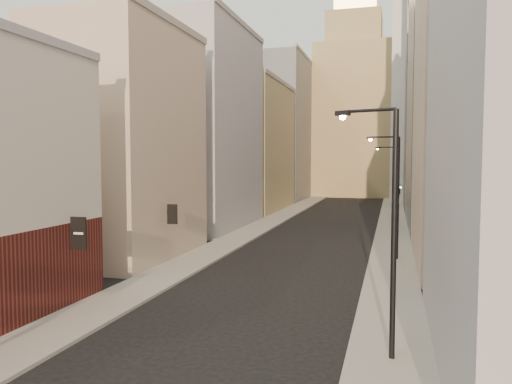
{
  "coord_description": "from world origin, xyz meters",
  "views": [
    {
      "loc": [
        6.48,
        -5.58,
        6.98
      ],
      "look_at": [
        -0.48,
        19.73,
        5.24
      ],
      "focal_mm": 35.0,
      "sensor_mm": 36.0,
      "label": 1
    }
  ],
  "objects_px": {
    "clock_tower": "(354,103)",
    "traffic_light_right": "(398,190)",
    "streetlamp_near": "(388,218)",
    "streetlamp_far": "(393,181)",
    "streetlamp_mid": "(395,190)",
    "white_tower": "(418,85)"
  },
  "relations": [
    {
      "from": "white_tower",
      "to": "traffic_light_right",
      "type": "relative_size",
      "value": 8.3
    },
    {
      "from": "streetlamp_mid",
      "to": "streetlamp_far",
      "type": "height_order",
      "value": "streetlamp_mid"
    },
    {
      "from": "clock_tower",
      "to": "streetlamp_far",
      "type": "xyz_separation_m",
      "value": [
        7.52,
        -44.53,
        -12.93
      ]
    },
    {
      "from": "streetlamp_mid",
      "to": "clock_tower",
      "type": "bearing_deg",
      "value": 95.97
    },
    {
      "from": "clock_tower",
      "to": "streetlamp_mid",
      "type": "xyz_separation_m",
      "value": [
        7.6,
        -62.46,
        -12.76
      ]
    },
    {
      "from": "traffic_light_right",
      "to": "streetlamp_near",
      "type": "bearing_deg",
      "value": 68.18
    },
    {
      "from": "streetlamp_mid",
      "to": "traffic_light_right",
      "type": "bearing_deg",
      "value": 87.57
    },
    {
      "from": "clock_tower",
      "to": "streetlamp_far",
      "type": "height_order",
      "value": "clock_tower"
    },
    {
      "from": "streetlamp_mid",
      "to": "traffic_light_right",
      "type": "height_order",
      "value": "streetlamp_mid"
    },
    {
      "from": "traffic_light_right",
      "to": "white_tower",
      "type": "bearing_deg",
      "value": -115.88
    },
    {
      "from": "clock_tower",
      "to": "streetlamp_near",
      "type": "relative_size",
      "value": 5.16
    },
    {
      "from": "clock_tower",
      "to": "white_tower",
      "type": "relative_size",
      "value": 1.08
    },
    {
      "from": "white_tower",
      "to": "streetlamp_far",
      "type": "distance_m",
      "value": 33.73
    },
    {
      "from": "traffic_light_right",
      "to": "streetlamp_mid",
      "type": "bearing_deg",
      "value": 67.87
    },
    {
      "from": "streetlamp_mid",
      "to": "streetlamp_far",
      "type": "bearing_deg",
      "value": 89.3
    },
    {
      "from": "clock_tower",
      "to": "traffic_light_right",
      "type": "xyz_separation_m",
      "value": [
        8.0,
        -46.98,
        -13.72
      ]
    },
    {
      "from": "traffic_light_right",
      "to": "clock_tower",
      "type": "bearing_deg",
      "value": -101.02
    },
    {
      "from": "streetlamp_near",
      "to": "streetlamp_far",
      "type": "bearing_deg",
      "value": 108.09
    },
    {
      "from": "clock_tower",
      "to": "white_tower",
      "type": "bearing_deg",
      "value": -51.84
    },
    {
      "from": "white_tower",
      "to": "streetlamp_far",
      "type": "relative_size",
      "value": 5.04
    },
    {
      "from": "clock_tower",
      "to": "streetlamp_near",
      "type": "height_order",
      "value": "clock_tower"
    },
    {
      "from": "white_tower",
      "to": "traffic_light_right",
      "type": "distance_m",
      "value": 36.23
    }
  ]
}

